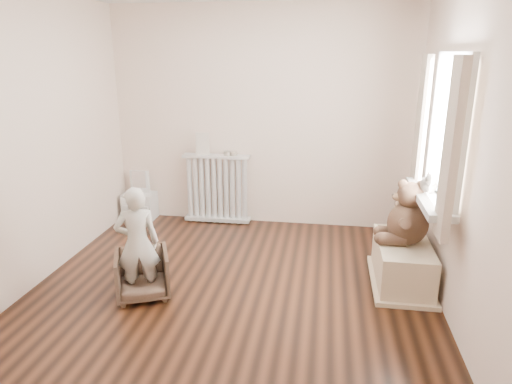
# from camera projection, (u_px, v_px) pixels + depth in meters

# --- Properties ---
(floor) EXTENTS (3.60, 3.60, 0.01)m
(floor) POSITION_uv_depth(u_px,v_px,m) (232.00, 290.00, 4.11)
(floor) COLOR black
(floor) RESTS_ON ground
(back_wall) EXTENTS (3.60, 0.02, 2.60)m
(back_wall) POSITION_uv_depth(u_px,v_px,m) (261.00, 118.00, 5.42)
(back_wall) COLOR white
(back_wall) RESTS_ON ground
(front_wall) EXTENTS (3.60, 0.02, 2.60)m
(front_wall) POSITION_uv_depth(u_px,v_px,m) (143.00, 230.00, 2.03)
(front_wall) COLOR white
(front_wall) RESTS_ON ground
(left_wall) EXTENTS (0.02, 3.60, 2.60)m
(left_wall) POSITION_uv_depth(u_px,v_px,m) (29.00, 142.00, 3.99)
(left_wall) COLOR white
(left_wall) RESTS_ON ground
(right_wall) EXTENTS (0.02, 3.60, 2.60)m
(right_wall) POSITION_uv_depth(u_px,v_px,m) (461.00, 156.00, 3.45)
(right_wall) COLOR white
(right_wall) RESTS_ON ground
(window) EXTENTS (0.03, 0.90, 1.10)m
(window) POSITION_uv_depth(u_px,v_px,m) (449.00, 130.00, 3.70)
(window) COLOR white
(window) RESTS_ON right_wall
(window_sill) EXTENTS (0.22, 1.10, 0.06)m
(window_sill) POSITION_uv_depth(u_px,v_px,m) (429.00, 197.00, 3.88)
(window_sill) COLOR silver
(window_sill) RESTS_ON right_wall
(curtain_left) EXTENTS (0.06, 0.26, 1.30)m
(curtain_left) POSITION_uv_depth(u_px,v_px,m) (451.00, 151.00, 3.20)
(curtain_left) COLOR beige
(curtain_left) RESTS_ON right_wall
(curtain_right) EXTENTS (0.06, 0.26, 1.30)m
(curtain_right) POSITION_uv_depth(u_px,v_px,m) (421.00, 126.00, 4.27)
(curtain_right) COLOR beige
(curtain_right) RESTS_ON right_wall
(radiator) EXTENTS (0.82, 0.16, 0.86)m
(radiator) POSITION_uv_depth(u_px,v_px,m) (217.00, 192.00, 5.66)
(radiator) COLOR silver
(radiator) RESTS_ON floor
(paper_doll) EXTENTS (0.16, 0.01, 0.27)m
(paper_doll) POSITION_uv_depth(u_px,v_px,m) (203.00, 144.00, 5.50)
(paper_doll) COLOR beige
(paper_doll) RESTS_ON radiator
(tin_a) EXTENTS (0.09, 0.09, 0.05)m
(tin_a) POSITION_uv_depth(u_px,v_px,m) (227.00, 153.00, 5.49)
(tin_a) COLOR #A59E8C
(tin_a) RESTS_ON radiator
(tin_b) EXTENTS (0.08, 0.08, 0.05)m
(tin_b) POSITION_uv_depth(u_px,v_px,m) (234.00, 154.00, 5.48)
(tin_b) COLOR #A59E8C
(tin_b) RESTS_ON radiator
(toy_vanity) EXTENTS (0.39, 0.28, 0.62)m
(toy_vanity) POSITION_uv_depth(u_px,v_px,m) (139.00, 198.00, 5.82)
(toy_vanity) COLOR silver
(toy_vanity) RESTS_ON floor
(armchair) EXTENTS (0.59, 0.59, 0.41)m
(armchair) POSITION_uv_depth(u_px,v_px,m) (142.00, 274.00, 3.96)
(armchair) COLOR brown
(armchair) RESTS_ON floor
(child) EXTENTS (0.43, 0.36, 0.99)m
(child) POSITION_uv_depth(u_px,v_px,m) (137.00, 244.00, 3.83)
(child) COLOR beige
(child) RESTS_ON armchair
(toy_bench) EXTENTS (0.46, 0.87, 0.41)m
(toy_bench) POSITION_uv_depth(u_px,v_px,m) (402.00, 263.00, 4.18)
(toy_bench) COLOR beige
(toy_bench) RESTS_ON floor
(teddy_bear) EXTENTS (0.48, 0.38, 0.58)m
(teddy_bear) POSITION_uv_depth(u_px,v_px,m) (409.00, 215.00, 4.04)
(teddy_bear) COLOR #3A2519
(teddy_bear) RESTS_ON toy_bench
(plush_cat) EXTENTS (0.14, 0.23, 0.19)m
(plush_cat) POSITION_uv_depth(u_px,v_px,m) (429.00, 182.00, 3.88)
(plush_cat) COLOR #6A6259
(plush_cat) RESTS_ON window_sill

